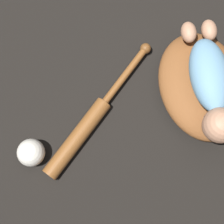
# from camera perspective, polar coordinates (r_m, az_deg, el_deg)

# --- Properties ---
(ground_plane) EXTENTS (6.00, 6.00, 0.00)m
(ground_plane) POSITION_cam_1_polar(r_m,az_deg,el_deg) (1.17, 10.48, 4.26)
(ground_plane) COLOR black
(baseball_glove) EXTENTS (0.37, 0.33, 0.09)m
(baseball_glove) POSITION_cam_1_polar(r_m,az_deg,el_deg) (1.13, 14.53, 4.11)
(baseball_glove) COLOR brown
(baseball_glove) RESTS_ON ground
(baby_figure) EXTENTS (0.36, 0.12, 0.09)m
(baby_figure) POSITION_cam_1_polar(r_m,az_deg,el_deg) (1.04, 14.93, 4.02)
(baby_figure) COLOR #6693B2
(baby_figure) RESTS_ON baseball_glove
(baseball_bat) EXTENTS (0.40, 0.34, 0.05)m
(baseball_bat) POSITION_cam_1_polar(r_m,az_deg,el_deg) (1.09, -3.71, -1.87)
(baseball_bat) COLOR brown
(baseball_bat) RESTS_ON ground
(baseball) EXTENTS (0.08, 0.08, 0.08)m
(baseball) POSITION_cam_1_polar(r_m,az_deg,el_deg) (1.08, -12.23, -6.07)
(baseball) COLOR silver
(baseball) RESTS_ON ground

